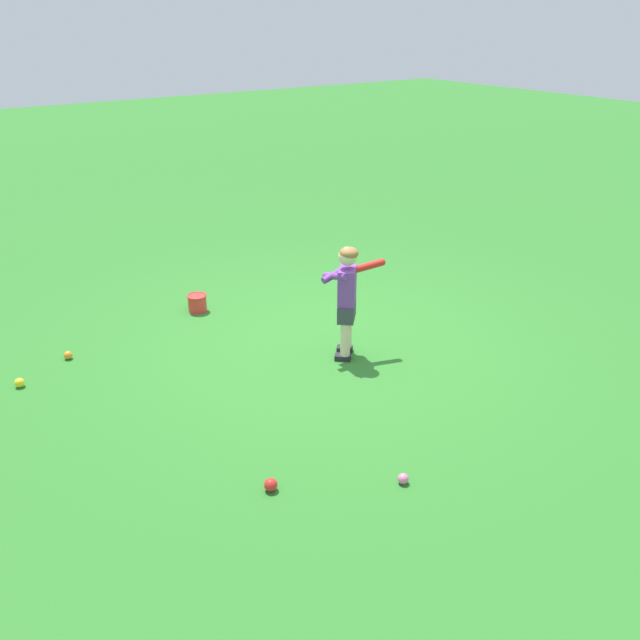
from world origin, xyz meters
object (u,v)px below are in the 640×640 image
at_px(play_ball_behind_batter, 19,383).
at_px(toy_bucket, 197,303).
at_px(play_ball_center_lawn, 68,355).
at_px(play_ball_far_left, 403,479).
at_px(child_batter, 347,292).
at_px(play_ball_near_batter, 271,485).

height_order(play_ball_behind_batter, toy_bucket, toy_bucket).
relative_size(play_ball_center_lawn, play_ball_far_left, 1.03).
distance_m(play_ball_center_lawn, toy_bucket, 1.53).
relative_size(play_ball_center_lawn, toy_bucket, 0.37).
xyz_separation_m(child_batter, toy_bucket, (1.76, 0.70, -0.55)).
distance_m(child_batter, play_ball_behind_batter, 2.99).
bearing_deg(toy_bucket, play_ball_far_left, 177.79).
distance_m(child_batter, play_ball_near_batter, 2.17).
relative_size(child_batter, toy_bucket, 5.00).
height_order(child_batter, play_ball_far_left, child_batter).
relative_size(play_ball_behind_batter, play_ball_far_left, 1.11).
bearing_deg(play_ball_behind_batter, play_ball_far_left, -147.52).
bearing_deg(child_batter, play_ball_near_batter, 128.73).
xyz_separation_m(play_ball_far_left, toy_bucket, (3.52, -0.14, 0.06)).
height_order(child_batter, play_ball_near_batter, child_batter).
xyz_separation_m(play_ball_behind_batter, play_ball_near_batter, (-2.45, -1.06, 0.00)).
distance_m(play_ball_center_lawn, play_ball_far_left, 3.47).
bearing_deg(child_batter, toy_bucket, 21.64).
bearing_deg(play_ball_center_lawn, child_batter, -123.27).
bearing_deg(play_ball_far_left, play_ball_near_batter, 59.80).
height_order(child_batter, play_ball_behind_batter, child_batter).
bearing_deg(play_ball_center_lawn, play_ball_near_batter, -168.40).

